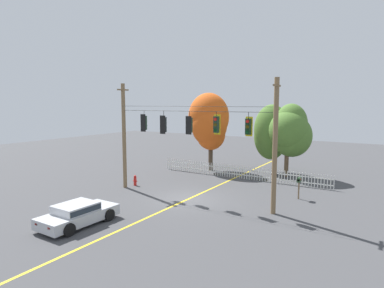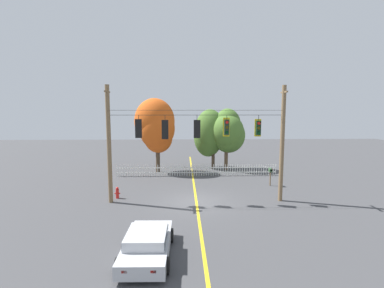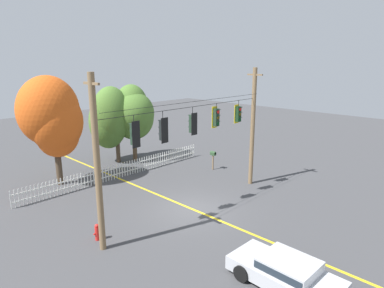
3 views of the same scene
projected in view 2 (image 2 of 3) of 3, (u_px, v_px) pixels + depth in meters
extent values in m
plane|color=#424244|center=(196.00, 201.00, 18.75)|extent=(80.00, 80.00, 0.00)
cube|color=gold|center=(196.00, 201.00, 18.75)|extent=(0.16, 36.00, 0.01)
cylinder|color=brown|center=(109.00, 145.00, 18.12)|extent=(0.28, 0.28, 7.68)
cylinder|color=brown|center=(282.00, 144.00, 18.47)|extent=(0.28, 0.28, 7.68)
cube|color=brown|center=(107.00, 92.00, 17.71)|extent=(0.10, 1.10, 0.10)
cube|color=brown|center=(284.00, 92.00, 18.06)|extent=(0.10, 1.10, 0.10)
cylinder|color=black|center=(196.00, 115.00, 18.06)|extent=(11.13, 0.02, 0.02)
cylinder|color=black|center=(197.00, 110.00, 17.78)|extent=(11.13, 0.02, 0.02)
cylinder|color=black|center=(139.00, 118.00, 17.97)|extent=(0.03, 0.03, 0.37)
cube|color=black|center=(138.00, 129.00, 17.92)|extent=(0.43, 0.02, 1.22)
cube|color=#1E3323|center=(139.00, 128.00, 18.05)|extent=(0.30, 0.24, 0.98)
cylinder|color=red|center=(139.00, 123.00, 18.14)|extent=(0.20, 0.03, 0.20)
cube|color=#1E3323|center=(139.00, 121.00, 18.18)|extent=(0.22, 0.12, 0.06)
cylinder|color=#463B09|center=(139.00, 128.00, 18.18)|extent=(0.20, 0.03, 0.20)
cube|color=#1E3323|center=(139.00, 127.00, 18.22)|extent=(0.22, 0.12, 0.06)
cylinder|color=#073513|center=(139.00, 133.00, 18.22)|extent=(0.20, 0.03, 0.20)
cube|color=#1E3323|center=(139.00, 132.00, 18.25)|extent=(0.22, 0.12, 0.06)
cylinder|color=black|center=(165.00, 118.00, 18.02)|extent=(0.03, 0.03, 0.43)
cube|color=black|center=(165.00, 130.00, 17.98)|extent=(0.43, 0.02, 1.24)
cube|color=black|center=(165.00, 129.00, 18.11)|extent=(0.30, 0.24, 1.00)
cylinder|color=red|center=(165.00, 124.00, 18.20)|extent=(0.20, 0.03, 0.20)
cube|color=black|center=(165.00, 122.00, 18.24)|extent=(0.22, 0.12, 0.06)
cylinder|color=#463B09|center=(165.00, 129.00, 18.24)|extent=(0.20, 0.03, 0.20)
cube|color=black|center=(165.00, 128.00, 18.28)|extent=(0.22, 0.12, 0.06)
cylinder|color=#073513|center=(165.00, 134.00, 18.28)|extent=(0.20, 0.03, 0.20)
cube|color=black|center=(165.00, 133.00, 18.32)|extent=(0.22, 0.12, 0.06)
cylinder|color=black|center=(197.00, 118.00, 18.09)|extent=(0.03, 0.03, 0.42)
cube|color=black|center=(197.00, 129.00, 18.04)|extent=(0.43, 0.02, 1.17)
cube|color=#1E3323|center=(197.00, 129.00, 18.17)|extent=(0.30, 0.24, 0.95)
cylinder|color=red|center=(197.00, 124.00, 18.27)|extent=(0.20, 0.03, 0.20)
cube|color=#1E3323|center=(197.00, 122.00, 18.30)|extent=(0.22, 0.12, 0.06)
cylinder|color=#463B09|center=(197.00, 129.00, 18.30)|extent=(0.20, 0.03, 0.20)
cube|color=#1E3323|center=(197.00, 127.00, 18.33)|extent=(0.22, 0.12, 0.06)
cylinder|color=#073513|center=(197.00, 134.00, 18.34)|extent=(0.20, 0.03, 0.20)
cube|color=#1E3323|center=(197.00, 132.00, 18.37)|extent=(0.22, 0.12, 0.06)
cylinder|color=black|center=(227.00, 117.00, 18.14)|extent=(0.03, 0.03, 0.29)
cube|color=yellow|center=(226.00, 127.00, 18.35)|extent=(0.43, 0.02, 1.24)
cube|color=#1E3323|center=(227.00, 127.00, 18.22)|extent=(0.30, 0.24, 1.00)
cylinder|color=red|center=(227.00, 122.00, 18.04)|extent=(0.20, 0.03, 0.20)
cube|color=#1E3323|center=(227.00, 120.00, 17.98)|extent=(0.22, 0.12, 0.06)
cylinder|color=#463B09|center=(227.00, 127.00, 18.08)|extent=(0.20, 0.03, 0.20)
cube|color=#1E3323|center=(227.00, 126.00, 18.02)|extent=(0.22, 0.12, 0.06)
cylinder|color=#073513|center=(227.00, 132.00, 18.12)|extent=(0.20, 0.03, 0.20)
cube|color=#1E3323|center=(227.00, 131.00, 18.06)|extent=(0.22, 0.12, 0.06)
cylinder|color=black|center=(259.00, 118.00, 18.21)|extent=(0.03, 0.03, 0.38)
cube|color=yellow|center=(258.00, 128.00, 18.42)|extent=(0.43, 0.02, 1.15)
cube|color=black|center=(258.00, 128.00, 18.29)|extent=(0.30, 0.24, 0.93)
cylinder|color=red|center=(259.00, 123.00, 18.12)|extent=(0.20, 0.03, 0.20)
cube|color=black|center=(259.00, 122.00, 18.06)|extent=(0.22, 0.12, 0.06)
cylinder|color=#463B09|center=(259.00, 128.00, 18.15)|extent=(0.20, 0.03, 0.20)
cube|color=black|center=(259.00, 126.00, 18.09)|extent=(0.22, 0.12, 0.06)
cylinder|color=#073513|center=(259.00, 133.00, 18.19)|extent=(0.20, 0.03, 0.20)
cube|color=black|center=(259.00, 131.00, 18.13)|extent=(0.22, 0.12, 0.06)
cube|color=silver|center=(116.00, 171.00, 25.72)|extent=(0.06, 0.04, 1.07)
cube|color=silver|center=(119.00, 171.00, 25.72)|extent=(0.06, 0.04, 1.07)
cube|color=silver|center=(121.00, 171.00, 25.73)|extent=(0.06, 0.04, 1.07)
cube|color=silver|center=(124.00, 171.00, 25.74)|extent=(0.06, 0.04, 1.07)
cube|color=silver|center=(126.00, 171.00, 25.74)|extent=(0.06, 0.04, 1.07)
cube|color=silver|center=(129.00, 171.00, 25.75)|extent=(0.06, 0.04, 1.07)
cube|color=silver|center=(131.00, 171.00, 25.76)|extent=(0.06, 0.04, 1.07)
cube|color=silver|center=(133.00, 171.00, 25.76)|extent=(0.06, 0.04, 1.07)
cube|color=silver|center=(136.00, 171.00, 25.77)|extent=(0.06, 0.04, 1.07)
cube|color=silver|center=(138.00, 171.00, 25.78)|extent=(0.06, 0.04, 1.07)
cube|color=silver|center=(141.00, 171.00, 25.78)|extent=(0.06, 0.04, 1.07)
cube|color=silver|center=(143.00, 171.00, 25.79)|extent=(0.06, 0.04, 1.07)
cube|color=silver|center=(146.00, 171.00, 25.80)|extent=(0.06, 0.04, 1.07)
cube|color=silver|center=(148.00, 171.00, 25.81)|extent=(0.06, 0.04, 1.07)
cube|color=silver|center=(151.00, 171.00, 25.81)|extent=(0.06, 0.04, 1.07)
cube|color=silver|center=(153.00, 171.00, 25.82)|extent=(0.06, 0.04, 1.07)
cube|color=silver|center=(155.00, 171.00, 25.83)|extent=(0.06, 0.04, 1.07)
cube|color=silver|center=(158.00, 171.00, 25.83)|extent=(0.06, 0.04, 1.07)
cube|color=silver|center=(160.00, 171.00, 25.84)|extent=(0.06, 0.04, 1.07)
cube|color=silver|center=(163.00, 170.00, 25.85)|extent=(0.06, 0.04, 1.07)
cube|color=silver|center=(165.00, 170.00, 25.85)|extent=(0.06, 0.04, 1.07)
cube|color=silver|center=(168.00, 170.00, 25.86)|extent=(0.06, 0.04, 1.07)
cube|color=silver|center=(170.00, 170.00, 25.87)|extent=(0.06, 0.04, 1.07)
cube|color=silver|center=(172.00, 170.00, 25.87)|extent=(0.06, 0.04, 1.07)
cube|color=silver|center=(175.00, 170.00, 25.88)|extent=(0.06, 0.04, 1.07)
cube|color=silver|center=(177.00, 170.00, 25.89)|extent=(0.06, 0.04, 1.07)
cube|color=silver|center=(180.00, 170.00, 25.89)|extent=(0.06, 0.04, 1.07)
cube|color=silver|center=(182.00, 170.00, 25.90)|extent=(0.06, 0.04, 1.07)
cube|color=silver|center=(185.00, 170.00, 25.91)|extent=(0.06, 0.04, 1.07)
cube|color=silver|center=(187.00, 170.00, 25.92)|extent=(0.06, 0.04, 1.07)
cube|color=silver|center=(189.00, 170.00, 25.92)|extent=(0.06, 0.04, 1.07)
cube|color=silver|center=(192.00, 170.00, 25.93)|extent=(0.06, 0.04, 1.07)
cube|color=silver|center=(194.00, 170.00, 25.94)|extent=(0.06, 0.04, 1.07)
cube|color=silver|center=(197.00, 170.00, 25.94)|extent=(0.06, 0.04, 1.07)
cube|color=silver|center=(199.00, 170.00, 25.95)|extent=(0.06, 0.04, 1.07)
cube|color=silver|center=(201.00, 170.00, 25.96)|extent=(0.06, 0.04, 1.07)
cube|color=silver|center=(204.00, 170.00, 25.96)|extent=(0.06, 0.04, 1.07)
cube|color=silver|center=(206.00, 170.00, 25.97)|extent=(0.06, 0.04, 1.07)
cube|color=silver|center=(209.00, 170.00, 25.98)|extent=(0.06, 0.04, 1.07)
cube|color=silver|center=(211.00, 170.00, 25.98)|extent=(0.06, 0.04, 1.07)
cube|color=silver|center=(214.00, 170.00, 25.99)|extent=(0.06, 0.04, 1.07)
cube|color=silver|center=(216.00, 170.00, 26.00)|extent=(0.06, 0.04, 1.07)
cube|color=silver|center=(218.00, 170.00, 26.00)|extent=(0.06, 0.04, 1.07)
cube|color=silver|center=(221.00, 170.00, 26.01)|extent=(0.06, 0.04, 1.07)
cube|color=silver|center=(223.00, 170.00, 26.02)|extent=(0.06, 0.04, 1.07)
cube|color=silver|center=(226.00, 170.00, 26.03)|extent=(0.06, 0.04, 1.07)
cube|color=silver|center=(228.00, 170.00, 26.03)|extent=(0.06, 0.04, 1.07)
cube|color=silver|center=(230.00, 170.00, 26.04)|extent=(0.06, 0.04, 1.07)
cube|color=silver|center=(233.00, 170.00, 26.05)|extent=(0.06, 0.04, 1.07)
cube|color=silver|center=(235.00, 170.00, 26.05)|extent=(0.06, 0.04, 1.07)
cube|color=silver|center=(238.00, 170.00, 26.06)|extent=(0.06, 0.04, 1.07)
cube|color=silver|center=(240.00, 170.00, 26.07)|extent=(0.06, 0.04, 1.07)
cube|color=silver|center=(242.00, 170.00, 26.07)|extent=(0.06, 0.04, 1.07)
cube|color=silver|center=(245.00, 170.00, 26.08)|extent=(0.06, 0.04, 1.07)
cube|color=silver|center=(247.00, 170.00, 26.09)|extent=(0.06, 0.04, 1.07)
cube|color=silver|center=(249.00, 170.00, 26.09)|extent=(0.06, 0.04, 1.07)
cube|color=silver|center=(252.00, 170.00, 26.10)|extent=(0.06, 0.04, 1.07)
cube|color=silver|center=(254.00, 170.00, 26.11)|extent=(0.06, 0.04, 1.07)
cube|color=silver|center=(257.00, 170.00, 26.11)|extent=(0.06, 0.04, 1.07)
cube|color=silver|center=(259.00, 170.00, 26.12)|extent=(0.06, 0.04, 1.07)
cube|color=silver|center=(261.00, 170.00, 26.13)|extent=(0.06, 0.04, 1.07)
cube|color=silver|center=(264.00, 170.00, 26.14)|extent=(0.06, 0.04, 1.07)
cube|color=silver|center=(266.00, 170.00, 26.14)|extent=(0.06, 0.04, 1.07)
cube|color=silver|center=(269.00, 170.00, 26.15)|extent=(0.06, 0.04, 1.07)
cube|color=silver|center=(271.00, 170.00, 26.16)|extent=(0.06, 0.04, 1.07)
cube|color=silver|center=(273.00, 170.00, 26.16)|extent=(0.06, 0.04, 1.07)
cube|color=silver|center=(276.00, 170.00, 26.17)|extent=(0.06, 0.04, 1.07)
cube|color=silver|center=(197.00, 172.00, 26.00)|extent=(14.80, 0.03, 0.08)
cube|color=silver|center=(197.00, 168.00, 25.94)|extent=(14.80, 0.03, 0.08)
cylinder|color=#473828|center=(158.00, 158.00, 27.52)|extent=(0.41, 0.41, 2.73)
ellipsoid|color=#DB5619|center=(158.00, 137.00, 27.12)|extent=(2.75, 2.45, 3.01)
ellipsoid|color=#DB5619|center=(157.00, 129.00, 26.85)|extent=(3.44, 2.92, 4.00)
ellipsoid|color=#DB5619|center=(155.00, 121.00, 27.13)|extent=(3.89, 3.41, 4.47)
cylinder|color=#473828|center=(213.00, 159.00, 29.18)|extent=(0.33, 0.33, 2.05)
ellipsoid|color=#4C752D|center=(208.00, 136.00, 29.33)|extent=(3.03, 2.87, 4.31)
ellipsoid|color=#4C752D|center=(210.00, 131.00, 28.97)|extent=(3.12, 2.75, 4.49)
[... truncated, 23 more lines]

